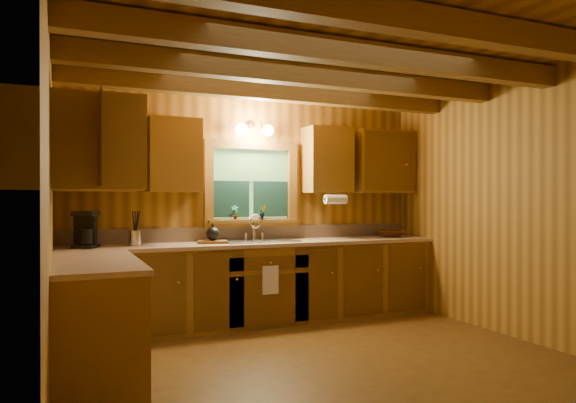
# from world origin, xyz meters

# --- Properties ---
(room) EXTENTS (4.20, 4.20, 4.20)m
(room) POSITION_xyz_m (0.00, 0.00, 1.30)
(room) COLOR #553814
(room) RESTS_ON ground
(ceiling_beams) EXTENTS (4.20, 2.54, 0.18)m
(ceiling_beams) POSITION_xyz_m (0.00, 0.00, 2.49)
(ceiling_beams) COLOR brown
(ceiling_beams) RESTS_ON room
(base_cabinets) EXTENTS (4.20, 2.22, 0.86)m
(base_cabinets) POSITION_xyz_m (-0.49, 1.28, 0.43)
(base_cabinets) COLOR brown
(base_cabinets) RESTS_ON ground
(countertop) EXTENTS (4.20, 2.24, 0.04)m
(countertop) POSITION_xyz_m (-0.48, 1.29, 0.88)
(countertop) COLOR tan
(countertop) RESTS_ON base_cabinets
(backsplash) EXTENTS (4.20, 0.02, 0.16)m
(backsplash) POSITION_xyz_m (0.00, 1.89, 0.98)
(backsplash) COLOR tan
(backsplash) RESTS_ON room
(dishwasher_panel) EXTENTS (0.02, 0.60, 0.80)m
(dishwasher_panel) POSITION_xyz_m (-1.47, 0.68, 0.43)
(dishwasher_panel) COLOR white
(dishwasher_panel) RESTS_ON base_cabinets
(upper_cabinets) EXTENTS (4.19, 1.77, 0.78)m
(upper_cabinets) POSITION_xyz_m (-0.56, 1.42, 1.84)
(upper_cabinets) COLOR brown
(upper_cabinets) RESTS_ON room
(window) EXTENTS (1.12, 0.08, 1.00)m
(window) POSITION_xyz_m (0.00, 1.87, 1.53)
(window) COLOR brown
(window) RESTS_ON room
(window_sill) EXTENTS (1.06, 0.14, 0.04)m
(window_sill) POSITION_xyz_m (0.00, 1.82, 1.12)
(window_sill) COLOR brown
(window_sill) RESTS_ON room
(wall_sconce) EXTENTS (0.45, 0.21, 0.17)m
(wall_sconce) POSITION_xyz_m (0.00, 1.75, 2.16)
(wall_sconce) COLOR black
(wall_sconce) RESTS_ON room
(paper_towel_roll) EXTENTS (0.27, 0.11, 0.11)m
(paper_towel_roll) POSITION_xyz_m (0.92, 1.53, 1.37)
(paper_towel_roll) COLOR white
(paper_towel_roll) RESTS_ON upper_cabinets
(dish_towel) EXTENTS (0.18, 0.01, 0.30)m
(dish_towel) POSITION_xyz_m (0.00, 1.26, 0.52)
(dish_towel) COLOR white
(dish_towel) RESTS_ON base_cabinets
(sink) EXTENTS (0.82, 0.48, 0.43)m
(sink) POSITION_xyz_m (0.00, 1.60, 0.86)
(sink) COLOR silver
(sink) RESTS_ON countertop
(coffee_maker) EXTENTS (0.20, 0.26, 0.36)m
(coffee_maker) POSITION_xyz_m (-1.81, 1.60, 1.07)
(coffee_maker) COLOR black
(coffee_maker) RESTS_ON countertop
(utensil_crock) EXTENTS (0.12, 0.12, 0.35)m
(utensil_crock) POSITION_xyz_m (-1.33, 1.63, 0.99)
(utensil_crock) COLOR silver
(utensil_crock) RESTS_ON countertop
(cutting_board) EXTENTS (0.35, 0.28, 0.03)m
(cutting_board) POSITION_xyz_m (-0.53, 1.60, 0.91)
(cutting_board) COLOR #5A3A13
(cutting_board) RESTS_ON countertop
(teakettle) EXTENTS (0.15, 0.15, 0.18)m
(teakettle) POSITION_xyz_m (-0.53, 1.60, 1.00)
(teakettle) COLOR black
(teakettle) RESTS_ON cutting_board
(wicker_basket) EXTENTS (0.42, 0.42, 0.09)m
(wicker_basket) POSITION_xyz_m (1.75, 1.62, 0.94)
(wicker_basket) COLOR #48230C
(wicker_basket) RESTS_ON countertop
(potted_plant_left) EXTENTS (0.10, 0.08, 0.17)m
(potted_plant_left) POSITION_xyz_m (-0.22, 1.82, 1.22)
(potted_plant_left) COLOR #5A3A13
(potted_plant_left) RESTS_ON window_sill
(potted_plant_right) EXTENTS (0.09, 0.08, 0.17)m
(potted_plant_right) POSITION_xyz_m (0.10, 1.79, 1.22)
(potted_plant_right) COLOR #5A3A13
(potted_plant_right) RESTS_ON window_sill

